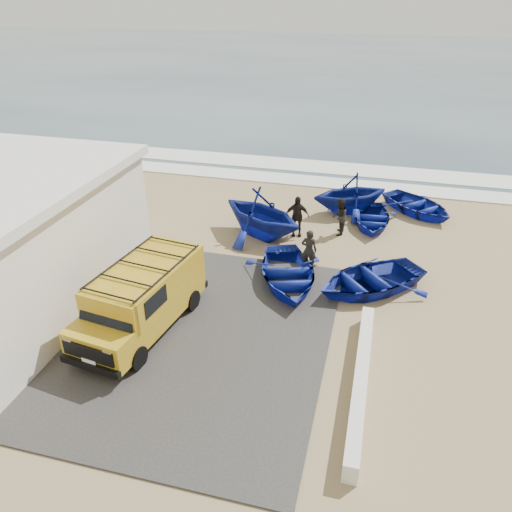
# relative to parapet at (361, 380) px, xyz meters

# --- Properties ---
(ground) EXTENTS (160.00, 160.00, 0.00)m
(ground) POSITION_rel_parapet_xyz_m (-5.00, 3.00, -0.28)
(ground) COLOR tan
(slab) EXTENTS (12.00, 10.00, 0.05)m
(slab) POSITION_rel_parapet_xyz_m (-7.00, 1.00, -0.25)
(slab) COLOR #3D3A38
(slab) RESTS_ON ground
(ocean) EXTENTS (180.00, 88.00, 0.01)m
(ocean) POSITION_rel_parapet_xyz_m (-5.00, 59.00, -0.27)
(ocean) COLOR #385166
(ocean) RESTS_ON ground
(surf_line) EXTENTS (180.00, 1.60, 0.06)m
(surf_line) POSITION_rel_parapet_xyz_m (-5.00, 15.00, -0.25)
(surf_line) COLOR white
(surf_line) RESTS_ON ground
(surf_wash) EXTENTS (180.00, 2.20, 0.04)m
(surf_wash) POSITION_rel_parapet_xyz_m (-5.00, 17.50, -0.26)
(surf_wash) COLOR white
(surf_wash) RESTS_ON ground
(parapet) EXTENTS (0.35, 6.00, 0.55)m
(parapet) POSITION_rel_parapet_xyz_m (0.00, 0.00, 0.00)
(parapet) COLOR silver
(parapet) RESTS_ON ground
(van) EXTENTS (2.55, 5.06, 2.08)m
(van) POSITION_rel_parapet_xyz_m (-6.61, 1.02, 0.84)
(van) COLOR gold
(van) RESTS_ON ground
(boat_near_left) EXTENTS (3.99, 4.70, 0.82)m
(boat_near_left) POSITION_rel_parapet_xyz_m (-2.89, 4.60, 0.14)
(boat_near_left) COLOR #132495
(boat_near_left) RESTS_ON ground
(boat_near_right) EXTENTS (4.94, 4.80, 0.83)m
(boat_near_right) POSITION_rel_parapet_xyz_m (-0.07, 4.94, 0.14)
(boat_near_right) COLOR #132495
(boat_near_right) RESTS_ON ground
(boat_mid_left) EXTENTS (5.14, 4.92, 2.09)m
(boat_mid_left) POSITION_rel_parapet_xyz_m (-4.70, 8.04, 0.77)
(boat_mid_left) COLOR #132495
(boat_mid_left) RESTS_ON ground
(boat_mid_right) EXTENTS (2.61, 3.48, 0.69)m
(boat_mid_right) POSITION_rel_parapet_xyz_m (-0.31, 10.27, 0.07)
(boat_mid_right) COLOR #132495
(boat_mid_right) RESTS_ON ground
(boat_far_left) EXTENTS (4.63, 4.47, 1.87)m
(boat_far_left) POSITION_rel_parapet_xyz_m (-1.38, 11.46, 0.66)
(boat_far_left) COLOR #132495
(boat_far_left) RESTS_ON ground
(boat_far_right) EXTENTS (4.45, 4.43, 0.76)m
(boat_far_right) POSITION_rel_parapet_xyz_m (1.68, 12.14, 0.10)
(boat_far_right) COLOR #132495
(boat_far_right) RESTS_ON ground
(fisherman_front) EXTENTS (0.60, 0.41, 1.60)m
(fisherman_front) POSITION_rel_parapet_xyz_m (-2.34, 5.79, 0.52)
(fisherman_front) COLOR black
(fisherman_front) RESTS_ON ground
(fisherman_middle) EXTENTS (0.62, 0.79, 1.61)m
(fisherman_middle) POSITION_rel_parapet_xyz_m (-1.59, 9.01, 0.53)
(fisherman_middle) COLOR black
(fisherman_middle) RESTS_ON ground
(fisherman_back) EXTENTS (1.09, 0.64, 1.75)m
(fisherman_back) POSITION_rel_parapet_xyz_m (-3.29, 8.47, 0.60)
(fisherman_back) COLOR black
(fisherman_back) RESTS_ON ground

